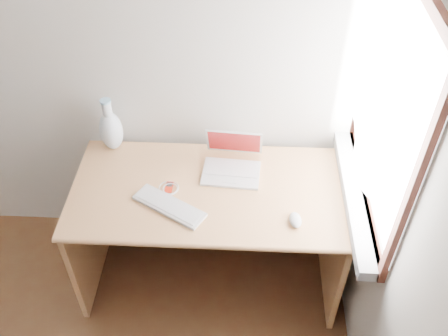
{
  "coord_description": "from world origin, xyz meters",
  "views": [
    {
      "loc": [
        1.14,
        -0.42,
        2.56
      ],
      "look_at": [
        1.05,
        1.35,
        0.89
      ],
      "focal_mm": 40.0,
      "sensor_mm": 36.0,
      "label": 1
    }
  ],
  "objects_px": {
    "desk": "(210,205)",
    "laptop": "(232,163)",
    "vase": "(111,129)",
    "external_keyboard": "(169,206)"
  },
  "relations": [
    {
      "from": "desk",
      "to": "external_keyboard",
      "type": "bearing_deg",
      "value": -130.07
    },
    {
      "from": "desk",
      "to": "external_keyboard",
      "type": "height_order",
      "value": "external_keyboard"
    },
    {
      "from": "desk",
      "to": "vase",
      "type": "distance_m",
      "value": 0.68
    },
    {
      "from": "desk",
      "to": "external_keyboard",
      "type": "relative_size",
      "value": 3.65
    },
    {
      "from": "desk",
      "to": "laptop",
      "type": "height_order",
      "value": "laptop"
    },
    {
      "from": "desk",
      "to": "vase",
      "type": "relative_size",
      "value": 4.38
    },
    {
      "from": "external_keyboard",
      "to": "desk",
      "type": "bearing_deg",
      "value": 80.09
    },
    {
      "from": "laptop",
      "to": "external_keyboard",
      "type": "distance_m",
      "value": 0.41
    },
    {
      "from": "desk",
      "to": "laptop",
      "type": "relative_size",
      "value": 4.49
    },
    {
      "from": "desk",
      "to": "laptop",
      "type": "distance_m",
      "value": 0.29
    }
  ]
}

